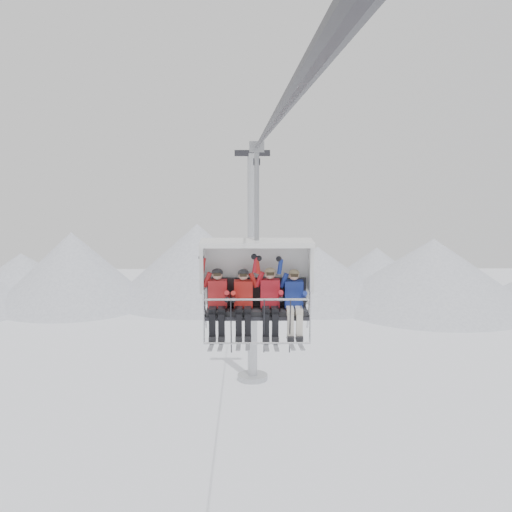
{
  "coord_description": "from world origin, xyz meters",
  "views": [
    {
      "loc": [
        -0.14,
        -14.53,
        13.1
      ],
      "look_at": [
        0.0,
        0.0,
        10.85
      ],
      "focal_mm": 45.0,
      "sensor_mm": 36.0,
      "label": 1
    }
  ],
  "objects_px": {
    "lift_tower_right": "(252,284)",
    "skier_far_right": "(294,301)",
    "chairlift_carrier": "(257,275)",
    "skier_center_left": "(243,301)",
    "skier_center_right": "(270,300)",
    "skier_far_left": "(217,301)"
  },
  "relations": [
    {
      "from": "skier_center_left",
      "to": "chairlift_carrier",
      "type": "bearing_deg",
      "value": 48.31
    },
    {
      "from": "skier_center_right",
      "to": "skier_far_right",
      "type": "xyz_separation_m",
      "value": [
        0.49,
        -0.01,
        -0.02
      ]
    },
    {
      "from": "skier_far_left",
      "to": "skier_far_right",
      "type": "bearing_deg",
      "value": -0.12
    },
    {
      "from": "skier_far_left",
      "to": "skier_center_left",
      "type": "xyz_separation_m",
      "value": [
        0.53,
        -0.0,
        -0.01
      ]
    },
    {
      "from": "skier_center_left",
      "to": "skier_center_right",
      "type": "xyz_separation_m",
      "value": [
        0.55,
        0.0,
        0.01
      ]
    },
    {
      "from": "chairlift_carrier",
      "to": "skier_center_right",
      "type": "bearing_deg",
      "value": -48.07
    },
    {
      "from": "skier_far_left",
      "to": "skier_far_right",
      "type": "height_order",
      "value": "skier_far_left"
    },
    {
      "from": "chairlift_carrier",
      "to": "lift_tower_right",
      "type": "bearing_deg",
      "value": 90.0
    },
    {
      "from": "skier_center_left",
      "to": "skier_center_right",
      "type": "relative_size",
      "value": 1.0
    },
    {
      "from": "lift_tower_right",
      "to": "skier_far_right",
      "type": "bearing_deg",
      "value": -88.16
    },
    {
      "from": "chairlift_carrier",
      "to": "skier_center_left",
      "type": "distance_m",
      "value": 0.63
    },
    {
      "from": "chairlift_carrier",
      "to": "skier_center_left",
      "type": "bearing_deg",
      "value": -131.69
    },
    {
      "from": "skier_far_left",
      "to": "skier_far_right",
      "type": "relative_size",
      "value": 1.0
    },
    {
      "from": "lift_tower_right",
      "to": "skier_far_left",
      "type": "bearing_deg",
      "value": -91.94
    },
    {
      "from": "skier_far_left",
      "to": "lift_tower_right",
      "type": "bearing_deg",
      "value": 88.06
    },
    {
      "from": "skier_far_left",
      "to": "skier_center_left",
      "type": "bearing_deg",
      "value": -0.21
    },
    {
      "from": "skier_center_left",
      "to": "skier_far_right",
      "type": "distance_m",
      "value": 1.04
    },
    {
      "from": "lift_tower_right",
      "to": "skier_far_left",
      "type": "distance_m",
      "value": 24.15
    },
    {
      "from": "lift_tower_right",
      "to": "skier_center_right",
      "type": "xyz_separation_m",
      "value": [
        0.27,
        -23.73,
        4.42
      ]
    },
    {
      "from": "lift_tower_right",
      "to": "skier_center_left",
      "type": "distance_m",
      "value": 24.14
    },
    {
      "from": "lift_tower_right",
      "to": "chairlift_carrier",
      "type": "xyz_separation_m",
      "value": [
        0.0,
        -23.43,
        4.88
      ]
    },
    {
      "from": "lift_tower_right",
      "to": "skier_far_left",
      "type": "relative_size",
      "value": 7.99
    }
  ]
}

